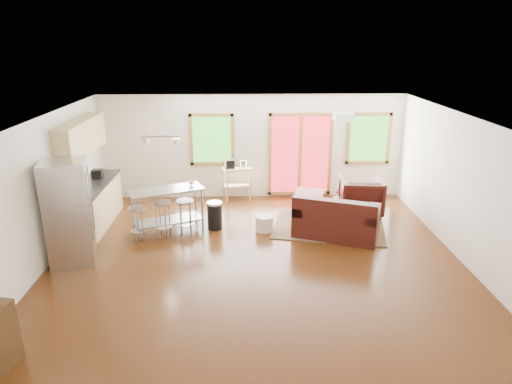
{
  "coord_description": "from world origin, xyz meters",
  "views": [
    {
      "loc": [
        -0.23,
        -7.63,
        3.91
      ],
      "look_at": [
        0.0,
        0.3,
        1.2
      ],
      "focal_mm": 32.0,
      "sensor_mm": 36.0,
      "label": 1
    }
  ],
  "objects_px": {
    "coffee_table": "(343,209)",
    "kitchen_cart": "(236,172)",
    "armchair": "(361,194)",
    "refrigerator": "(69,212)",
    "rug": "(329,226)",
    "ottoman": "(309,201)",
    "loveseat": "(336,220)",
    "island": "(168,203)"
  },
  "relations": [
    {
      "from": "coffee_table",
      "to": "kitchen_cart",
      "type": "xyz_separation_m",
      "value": [
        -2.39,
        1.55,
        0.4
      ]
    },
    {
      "from": "armchair",
      "to": "refrigerator",
      "type": "height_order",
      "value": "refrigerator"
    },
    {
      "from": "rug",
      "to": "ottoman",
      "type": "bearing_deg",
      "value": 105.55
    },
    {
      "from": "coffee_table",
      "to": "armchair",
      "type": "distance_m",
      "value": 0.71
    },
    {
      "from": "coffee_table",
      "to": "armchair",
      "type": "height_order",
      "value": "armchair"
    },
    {
      "from": "refrigerator",
      "to": "ottoman",
      "type": "bearing_deg",
      "value": 13.79
    },
    {
      "from": "coffee_table",
      "to": "loveseat",
      "type": "bearing_deg",
      "value": -112.18
    },
    {
      "from": "loveseat",
      "to": "island",
      "type": "xyz_separation_m",
      "value": [
        -3.47,
        0.35,
        0.29
      ]
    },
    {
      "from": "rug",
      "to": "island",
      "type": "distance_m",
      "value": 3.49
    },
    {
      "from": "loveseat",
      "to": "ottoman",
      "type": "height_order",
      "value": "loveseat"
    },
    {
      "from": "refrigerator",
      "to": "kitchen_cart",
      "type": "bearing_deg",
      "value": 33.92
    },
    {
      "from": "armchair",
      "to": "island",
      "type": "xyz_separation_m",
      "value": [
        -4.28,
        -0.88,
        0.16
      ]
    },
    {
      "from": "ottoman",
      "to": "refrigerator",
      "type": "distance_m",
      "value": 5.34
    },
    {
      "from": "rug",
      "to": "kitchen_cart",
      "type": "distance_m",
      "value": 2.81
    },
    {
      "from": "island",
      "to": "coffee_table",
      "type": "bearing_deg",
      "value": 6.24
    },
    {
      "from": "armchair",
      "to": "ottoman",
      "type": "height_order",
      "value": "armchair"
    },
    {
      "from": "ottoman",
      "to": "rug",
      "type": "bearing_deg",
      "value": -74.45
    },
    {
      "from": "coffee_table",
      "to": "kitchen_cart",
      "type": "bearing_deg",
      "value": 146.96
    },
    {
      "from": "armchair",
      "to": "refrigerator",
      "type": "bearing_deg",
      "value": 26.06
    },
    {
      "from": "armchair",
      "to": "island",
      "type": "relative_size",
      "value": 0.6
    },
    {
      "from": "coffee_table",
      "to": "armchair",
      "type": "bearing_deg",
      "value": 43.23
    },
    {
      "from": "coffee_table",
      "to": "rug",
      "type": "bearing_deg",
      "value": -144.53
    },
    {
      "from": "loveseat",
      "to": "ottoman",
      "type": "distance_m",
      "value": 1.58
    },
    {
      "from": "coffee_table",
      "to": "kitchen_cart",
      "type": "height_order",
      "value": "kitchen_cart"
    },
    {
      "from": "loveseat",
      "to": "coffee_table",
      "type": "height_order",
      "value": "loveseat"
    },
    {
      "from": "refrigerator",
      "to": "armchair",
      "type": "bearing_deg",
      "value": 6.34
    },
    {
      "from": "loveseat",
      "to": "refrigerator",
      "type": "relative_size",
      "value": 1.0
    },
    {
      "from": "rug",
      "to": "loveseat",
      "type": "distance_m",
      "value": 0.61
    },
    {
      "from": "island",
      "to": "kitchen_cart",
      "type": "height_order",
      "value": "kitchen_cart"
    },
    {
      "from": "loveseat",
      "to": "kitchen_cart",
      "type": "distance_m",
      "value": 3.13
    },
    {
      "from": "loveseat",
      "to": "armchair",
      "type": "xyz_separation_m",
      "value": [
        0.81,
        1.23,
        0.13
      ]
    },
    {
      "from": "refrigerator",
      "to": "island",
      "type": "xyz_separation_m",
      "value": [
        1.53,
        1.29,
        -0.3
      ]
    },
    {
      "from": "rug",
      "to": "coffee_table",
      "type": "xyz_separation_m",
      "value": [
        0.35,
        0.25,
        0.3
      ]
    },
    {
      "from": "rug",
      "to": "coffee_table",
      "type": "bearing_deg",
      "value": 35.47
    },
    {
      "from": "loveseat",
      "to": "armchair",
      "type": "relative_size",
      "value": 1.97
    },
    {
      "from": "loveseat",
      "to": "kitchen_cart",
      "type": "bearing_deg",
      "value": 152.92
    },
    {
      "from": "rug",
      "to": "coffee_table",
      "type": "height_order",
      "value": "coffee_table"
    },
    {
      "from": "ottoman",
      "to": "loveseat",
      "type": "bearing_deg",
      "value": -77.96
    },
    {
      "from": "coffee_table",
      "to": "island",
      "type": "bearing_deg",
      "value": -173.76
    },
    {
      "from": "rug",
      "to": "island",
      "type": "height_order",
      "value": "island"
    },
    {
      "from": "refrigerator",
      "to": "island",
      "type": "height_order",
      "value": "refrigerator"
    },
    {
      "from": "rug",
      "to": "refrigerator",
      "type": "height_order",
      "value": "refrigerator"
    }
  ]
}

